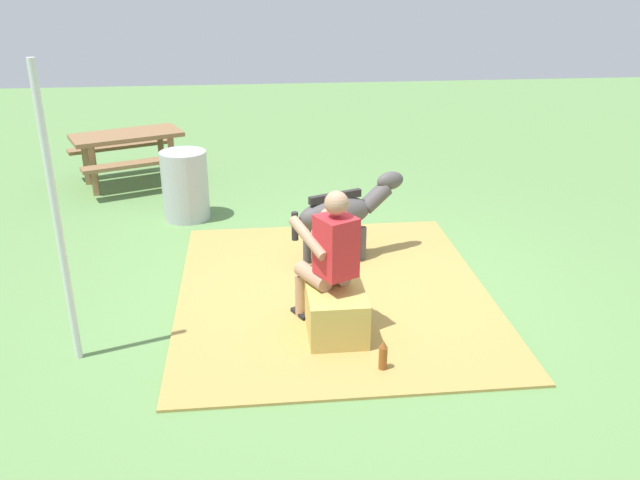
{
  "coord_description": "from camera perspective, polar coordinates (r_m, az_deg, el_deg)",
  "views": [
    {
      "loc": [
        -5.87,
        0.85,
        3.01
      ],
      "look_at": [
        -0.05,
        0.24,
        0.55
      ],
      "focal_mm": 37.45,
      "sensor_mm": 36.0,
      "label": 1
    }
  ],
  "objects": [
    {
      "name": "ground_plane",
      "position": [
        6.65,
        2.01,
        -4.13
      ],
      "size": [
        24.0,
        24.0,
        0.0
      ],
      "primitive_type": "plane",
      "color": "#608C4C"
    },
    {
      "name": "hay_patch",
      "position": [
        6.55,
        1.13,
        -4.45
      ],
      "size": [
        3.48,
        2.99,
        0.02
      ],
      "primitive_type": "cube",
      "color": "#AD8C47",
      "rests_on": "ground"
    },
    {
      "name": "hay_bale",
      "position": [
        5.75,
        1.39,
        -6.35
      ],
      "size": [
        0.63,
        0.49,
        0.43
      ],
      "primitive_type": "cube",
      "color": "tan",
      "rests_on": "ground"
    },
    {
      "name": "person_seated",
      "position": [
        5.65,
        0.74,
        -1.23
      ],
      "size": [
        0.72,
        0.59,
        1.31
      ],
      "color": "tan",
      "rests_on": "ground"
    },
    {
      "name": "pony_standing",
      "position": [
        7.02,
        1.93,
        2.34
      ],
      "size": [
        0.7,
        1.28,
        0.92
      ],
      "color": "#4C4747",
      "rests_on": "ground"
    },
    {
      "name": "soda_bottle",
      "position": [
        5.35,
        5.41,
        -9.87
      ],
      "size": [
        0.07,
        0.07,
        0.28
      ],
      "color": "brown",
      "rests_on": "ground"
    },
    {
      "name": "water_barrel",
      "position": [
        8.47,
        -11.45,
        4.6
      ],
      "size": [
        0.57,
        0.57,
        0.86
      ],
      "primitive_type": "cylinder",
      "color": "#B2B2B7",
      "rests_on": "ground"
    },
    {
      "name": "tent_pole_left",
      "position": [
        5.4,
        -21.54,
        1.53
      ],
      "size": [
        0.06,
        0.06,
        2.4
      ],
      "primitive_type": "cylinder",
      "color": "silver",
      "rests_on": "ground"
    },
    {
      "name": "picnic_bench",
      "position": [
        9.99,
        -16.13,
        7.8
      ],
      "size": [
        1.77,
        1.88,
        0.75
      ],
      "color": "olive",
      "rests_on": "ground"
    }
  ]
}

